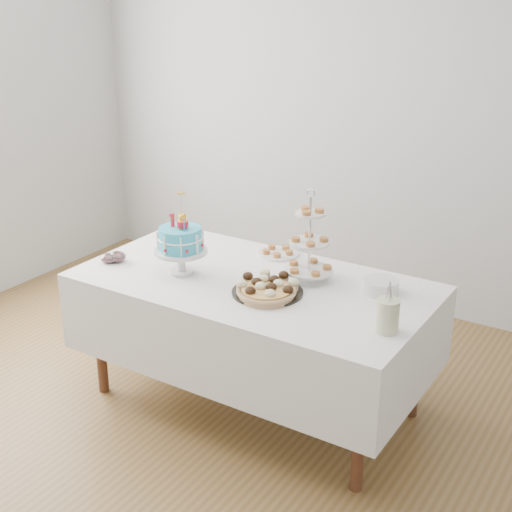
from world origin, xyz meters
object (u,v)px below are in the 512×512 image
Objects in this scene: cupcake_tray at (267,286)px; pie at (266,292)px; tiered_stand at (309,243)px; jam_bowl_b at (108,258)px; jam_bowl_a at (117,257)px; pastry_plate at (278,252)px; birthday_cake at (181,252)px; table at (253,318)px; utensil_pitcher at (387,314)px; plate_stack at (381,286)px.

pie is at bearing -64.38° from cupcake_tray.
jam_bowl_b is (-1.09, -0.40, -0.19)m from tiered_stand.
cupcake_tray is at bearing 5.16° from jam_bowl_a.
birthday_cake is at bearing -120.20° from pastry_plate.
birthday_cake is 0.43m from jam_bowl_a.
pastry_plate is 0.94m from jam_bowl_a.
birthday_cake is at bearing -177.45° from cupcake_tray.
cupcake_tray is (0.15, -0.10, 0.27)m from table.
cupcake_tray is 1.52× the size of pastry_plate.
pastry_plate is at bearing 115.13° from pie.
utensil_pitcher reaches higher than jam_bowl_b.
tiered_stand is at bearing 20.04° from jam_bowl_b.
jam_bowl_a is at bearing -161.24° from tiered_stand.
tiered_stand is at bearing 18.76° from jam_bowl_a.
cupcake_tray is at bearing 8.03° from birthday_cake.
cupcake_tray is 1.53× the size of utensil_pitcher.
birthday_cake is 0.89× the size of tiered_stand.
cupcake_tray is 0.05m from pie.
utensil_pitcher is (0.92, -0.57, 0.07)m from pastry_plate.
table is at bearing 13.19° from jam_bowl_a.
birthday_cake is at bearing -169.78° from utensil_pitcher.
tiered_stand is 0.70m from utensil_pitcher.
cupcake_tray reaches higher than pastry_plate.
jam_bowl_a is (-1.45, -0.41, -0.01)m from plate_stack.
table is 0.91m from utensil_pitcher.
tiered_stand is 4.95× the size of jam_bowl_a.
utensil_pitcher reaches higher than plate_stack.
table is 0.33m from cupcake_tray.
birthday_cake reaches higher than jam_bowl_a.
table is at bearing -179.24° from utensil_pitcher.
table is 0.48m from pastry_plate.
jam_bowl_a reaches higher than table.
jam_bowl_b is at bearing -175.67° from pie.
table is at bearing 23.54° from birthday_cake.
jam_bowl_b is (-0.99, -0.12, -0.02)m from cupcake_tray.
jam_bowl_a is (-0.81, -0.19, 0.26)m from table.
tiered_stand is 1.13m from jam_bowl_a.
utensil_pitcher is (0.20, -0.39, 0.05)m from plate_stack.
utensil_pitcher is at bearing -31.78° from pastry_plate.
jam_bowl_b reaches higher than pastry_plate.
plate_stack is at bearing 15.74° from jam_bowl_a.
pie is at bearing -102.60° from tiered_stand.
tiered_stand is at bearing -35.01° from pastry_plate.
birthday_cake is 2.47× the size of plate_stack.
pie is at bearing 4.33° from jam_bowl_b.
pastry_plate reaches higher than table.
pie is 3.34× the size of jam_bowl_b.
cupcake_tray is at bearing 115.62° from pie.
table is at bearing 146.04° from cupcake_tray.
jam_bowl_b is at bearing -161.95° from birthday_cake.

